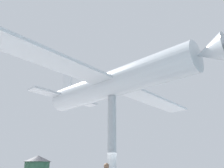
# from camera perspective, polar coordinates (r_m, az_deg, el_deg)

# --- Properties ---
(support_pylon_central) EXTENTS (0.54, 0.54, 6.06)m
(support_pylon_central) POSITION_cam_1_polar(r_m,az_deg,el_deg) (13.81, -0.00, -15.32)
(support_pylon_central) COLOR #999EA3
(support_pylon_central) RESTS_ON ground_plane
(suspended_airplane) EXTENTS (19.63, 13.51, 3.20)m
(suspended_airplane) POSITION_cam_1_polar(r_m,az_deg,el_deg) (14.57, 0.80, 0.32)
(suspended_airplane) COLOR #B2B7BC
(suspended_airplane) RESTS_ON support_pylon_central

